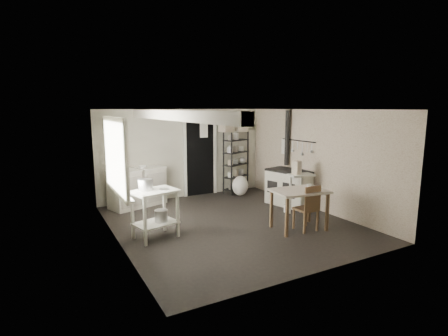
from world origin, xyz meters
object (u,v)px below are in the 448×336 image
stove (290,187)px  flour_sack (240,187)px  stockpot (145,187)px  chair (306,206)px  work_table (299,210)px  prep_table (155,217)px  shelf_rack (236,158)px  base_cabinets (137,187)px

stove → flour_sack: bearing=98.8°
stockpot → flour_sack: 3.65m
chair → work_table: bearing=130.5°
work_table → chair: (0.08, -0.10, 0.10)m
prep_table → work_table: prep_table is taller
chair → flour_sack: size_ratio=1.67×
work_table → flour_sack: work_table is taller
prep_table → chair: bearing=-19.9°
flour_sack → chair: bearing=-95.5°
prep_table → stockpot: size_ratio=3.13×
shelf_rack → flour_sack: shelf_rack is taller
base_cabinets → chair: (2.40, -3.22, 0.02)m
shelf_rack → work_table: bearing=-121.2°
base_cabinets → stove: size_ratio=1.27×
base_cabinets → shelf_rack: 2.83m
stove → chair: (-0.86, -1.55, 0.04)m
stockpot → chair: bearing=-21.0°
base_cabinets → flour_sack: (2.69, -0.31, -0.22)m
prep_table → shelf_rack: shelf_rack is taller
stockpot → base_cabinets: size_ratio=0.20×
prep_table → stove: stove is taller
stockpot → work_table: size_ratio=0.28×
stove → work_table: bearing=-137.2°
shelf_rack → chair: shelf_rack is taller
prep_table → chair: size_ratio=0.99×
base_cabinets → chair: chair is taller
stove → base_cabinets: bearing=138.7°
chair → flour_sack: (0.28, 2.91, -0.24)m
base_cabinets → work_table: 3.89m
base_cabinets → flour_sack: bearing=-24.9°
prep_table → flour_sack: (2.95, 1.94, -0.16)m
shelf_rack → work_table: (-0.47, -3.21, -0.57)m
prep_table → stockpot: (-0.13, 0.11, 0.54)m
stockpot → base_cabinets: 2.23m
base_cabinets → flour_sack: size_ratio=2.59×
shelf_rack → work_table: 3.30m
prep_table → chair: (2.67, -0.97, 0.08)m
base_cabinets → stove: base_cabinets is taller
prep_table → chair: 2.84m
prep_table → stove: 3.57m
base_cabinets → work_table: base_cabinets is taller
stockpot → work_table: stockpot is taller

